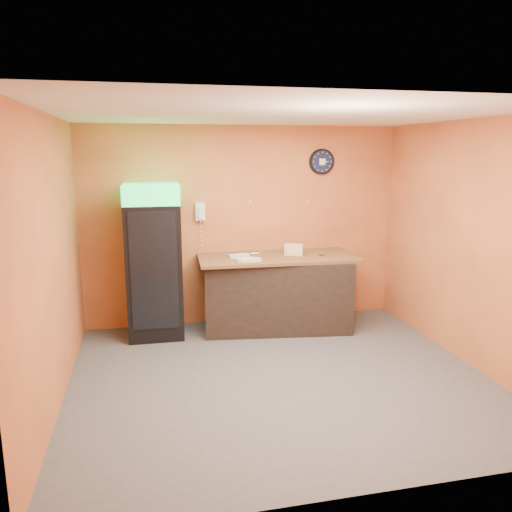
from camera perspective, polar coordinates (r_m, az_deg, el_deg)
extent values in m
plane|color=#47474C|center=(5.66, 2.66, -13.65)|extent=(4.50, 4.50, 0.00)
cube|color=orange|center=(7.14, -1.43, 3.48)|extent=(4.50, 0.02, 2.80)
cube|color=orange|center=(5.12, -22.30, -0.72)|extent=(0.02, 4.00, 2.80)
cube|color=orange|center=(6.19, 23.33, 1.24)|extent=(0.02, 4.00, 2.80)
cube|color=white|center=(5.13, 2.97, 15.91)|extent=(4.50, 4.00, 0.02)
cube|color=black|center=(6.76, -11.54, -1.65)|extent=(0.73, 0.73, 1.78)
cube|color=#1BEB59|center=(6.60, -11.90, 6.95)|extent=(0.73, 0.73, 0.25)
cube|color=black|center=(6.39, -11.43, -1.71)|extent=(0.59, 0.03, 1.52)
cube|color=black|center=(6.99, 2.37, -4.29)|extent=(2.08, 1.13, 0.99)
cylinder|color=black|center=(7.34, 7.51, 10.64)|extent=(0.37, 0.05, 0.37)
cylinder|color=#0F1433|center=(7.32, 7.58, 10.64)|extent=(0.31, 0.01, 0.31)
cube|color=white|center=(7.31, 7.60, 10.64)|extent=(0.09, 0.00, 0.09)
cube|color=white|center=(6.97, -6.40, 5.07)|extent=(0.13, 0.08, 0.24)
cube|color=white|center=(6.92, -6.35, 5.02)|extent=(0.05, 0.04, 0.20)
cube|color=brown|center=(6.87, 2.41, -0.16)|extent=(2.19, 1.03, 0.04)
cube|color=#F5E1BF|center=(6.91, 4.32, 0.30)|extent=(0.26, 0.18, 0.05)
cube|color=#F5E1BF|center=(6.90, 4.33, 0.73)|extent=(0.26, 0.18, 0.05)
cube|color=#F5E1BF|center=(6.89, 4.33, 1.16)|extent=(0.26, 0.18, 0.05)
cube|color=silver|center=(6.54, -1.20, -0.40)|extent=(0.28, 0.18, 0.04)
cube|color=silver|center=(6.51, -0.64, -0.46)|extent=(0.28, 0.15, 0.04)
cube|color=silver|center=(6.77, -1.98, 0.02)|extent=(0.30, 0.17, 0.04)
cylinder|color=silver|center=(6.99, 0.56, 0.48)|extent=(0.06, 0.06, 0.06)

